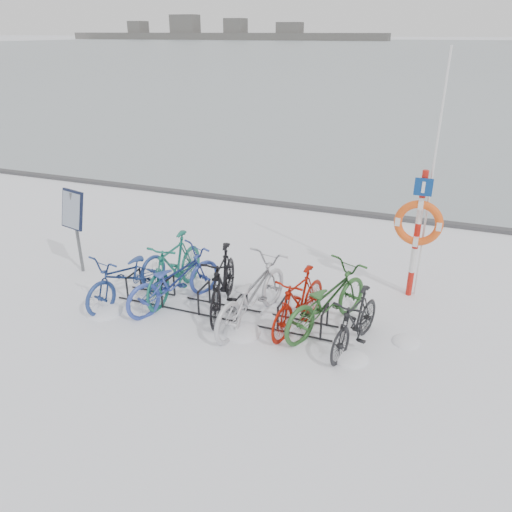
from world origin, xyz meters
name	(u,v)px	position (x,y,z in m)	size (l,w,h in m)	color
ground	(223,312)	(0.00, 0.00, 0.00)	(900.00, 900.00, 0.00)	white
ice_sheet	(449,48)	(0.00, 155.00, 0.01)	(400.00, 298.00, 0.02)	#9FAEB4
quay_edge	(311,208)	(0.00, 5.90, 0.05)	(400.00, 0.25, 0.10)	#3F3F42
bike_rack	(223,303)	(0.00, 0.00, 0.18)	(4.00, 0.48, 0.46)	black
info_board	(73,214)	(-3.37, 0.46, 1.24)	(0.61, 0.35, 1.72)	#595B5E
lifebuoy_station	(419,223)	(2.98, 1.77, 1.44)	(0.83, 0.23, 4.30)	#B6170E
shoreline	(215,34)	(-122.02, 260.00, 2.79)	(180.00, 12.00, 9.50)	#505050
bike_0	(128,274)	(-1.80, -0.15, 0.51)	(0.67, 1.94, 1.02)	navy
bike_1	(175,265)	(-1.10, 0.32, 0.59)	(0.55, 1.95, 1.17)	#176354
bike_2	(174,278)	(-0.93, -0.01, 0.52)	(0.70, 2.00, 1.05)	#2F44A1
bike_3	(223,279)	(-0.05, 0.14, 0.57)	(0.54, 1.90, 1.14)	black
bike_4	(251,292)	(0.56, -0.07, 0.56)	(0.74, 2.12, 1.11)	#B7B8BF
bike_5	(299,299)	(1.35, 0.06, 0.51)	(0.48, 1.70, 1.02)	#971205
bike_6	(327,298)	(1.77, 0.21, 0.54)	(0.71, 2.05, 1.07)	#2B5B28
bike_7	(355,319)	(2.32, -0.20, 0.48)	(0.45, 1.61, 0.97)	black
snow_drifts	(228,320)	(0.18, -0.20, 0.00)	(6.27, 2.08, 0.23)	white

